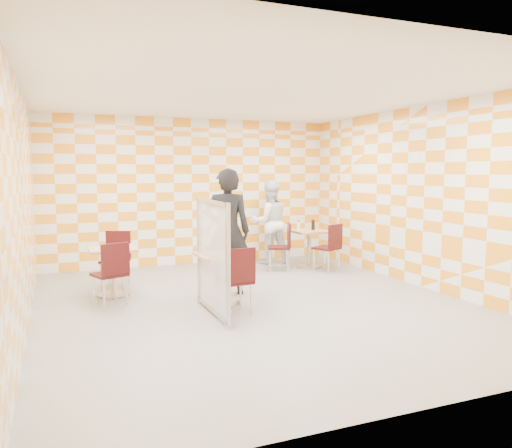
{
  "coord_description": "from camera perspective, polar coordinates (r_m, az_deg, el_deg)",
  "views": [
    {
      "loc": [
        -2.62,
        -6.56,
        1.92
      ],
      "look_at": [
        0.1,
        0.2,
        1.15
      ],
      "focal_mm": 35.0,
      "sensor_mm": 36.0,
      "label": 1
    }
  ],
  "objects": [
    {
      "name": "empty_table",
      "position": [
        8.03,
        -16.04,
        -4.33
      ],
      "size": [
        0.7,
        0.7,
        0.75
      ],
      "color": "tan",
      "rests_on": "ground"
    },
    {
      "name": "chair_second_front",
      "position": [
        9.64,
        8.52,
        -2.25
      ],
      "size": [
        0.56,
        0.56,
        0.92
      ],
      "color": "#390B0D",
      "rests_on": "ground"
    },
    {
      "name": "chair_empty_near",
      "position": [
        7.38,
        -16.11,
        -4.96
      ],
      "size": [
        0.55,
        0.55,
        0.92
      ],
      "color": "#390B0D",
      "rests_on": "ground"
    },
    {
      "name": "sport_bottle",
      "position": [
        10.0,
        4.86,
        -0.21
      ],
      "size": [
        0.06,
        0.06,
        0.2
      ],
      "color": "white",
      "rests_on": "second_table"
    },
    {
      "name": "soda_bottle",
      "position": [
        10.07,
        6.55,
        -0.1
      ],
      "size": [
        0.07,
        0.07,
        0.23
      ],
      "color": "black",
      "rests_on": "second_table"
    },
    {
      "name": "room_shell",
      "position": [
        7.59,
        -1.67,
        2.85
      ],
      "size": [
        7.0,
        7.0,
        7.0
      ],
      "color": "#969691",
      "rests_on": "ground"
    },
    {
      "name": "chair_second_side",
      "position": [
        9.7,
        3.16,
        -2.14
      ],
      "size": [
        0.55,
        0.55,
        0.92
      ],
      "color": "#390B0D",
      "rests_on": "ground"
    },
    {
      "name": "chair_main_front",
      "position": [
        6.64,
        -2.15,
        -5.92
      ],
      "size": [
        0.46,
        0.46,
        0.92
      ],
      "color": "#390B0D",
      "rests_on": "ground"
    },
    {
      "name": "chair_empty_far",
      "position": [
        8.66,
        -15.64,
        -3.33
      ],
      "size": [
        0.56,
        0.56,
        0.92
      ],
      "color": "#390B0D",
      "rests_on": "ground"
    },
    {
      "name": "pizza_on_foil",
      "position": [
        7.13,
        -3.85,
        -3.29
      ],
      "size": [
        0.4,
        0.4,
        0.04
      ],
      "color": "silver",
      "rests_on": "main_table"
    },
    {
      "name": "partition",
      "position": [
        6.64,
        -5.01,
        -3.79
      ],
      "size": [
        0.08,
        1.38,
        1.55
      ],
      "color": "white",
      "rests_on": "ground"
    },
    {
      "name": "man_white",
      "position": [
        10.4,
        1.55,
        0.21
      ],
      "size": [
        0.89,
        0.72,
        1.74
      ],
      "primitive_type": "imported",
      "rotation": [
        0.0,
        0.0,
        3.07
      ],
      "color": "white",
      "rests_on": "ground"
    },
    {
      "name": "second_table",
      "position": [
        10.07,
        6.09,
        -2.06
      ],
      "size": [
        0.7,
        0.7,
        0.75
      ],
      "color": "tan",
      "rests_on": "ground"
    },
    {
      "name": "main_table",
      "position": [
        7.19,
        -3.88,
        -5.3
      ],
      "size": [
        0.7,
        0.7,
        0.75
      ],
      "color": "tan",
      "rests_on": "ground"
    },
    {
      "name": "man_dark",
      "position": [
        7.8,
        -3.3,
        -0.88
      ],
      "size": [
        0.83,
        0.68,
        1.97
      ],
      "primitive_type": "imported",
      "rotation": [
        0.0,
        0.0,
        2.82
      ],
      "color": "black",
      "rests_on": "ground"
    }
  ]
}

